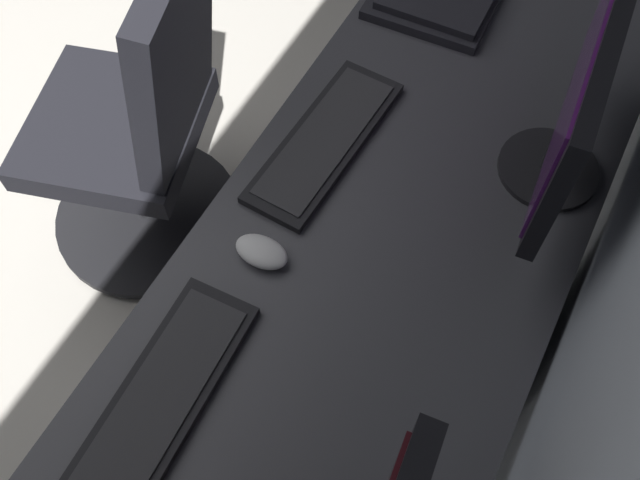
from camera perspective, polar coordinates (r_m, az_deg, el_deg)
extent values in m
cube|color=#38383D|center=(1.28, 1.99, -6.23)|extent=(2.09, 0.67, 0.03)
cylinder|color=silver|center=(2.18, 7.23, 14.40)|extent=(0.05, 0.05, 0.70)
cylinder|color=silver|center=(2.12, 21.03, 8.56)|extent=(0.05, 0.05, 0.70)
cube|color=#38383D|center=(1.70, 6.07, -5.44)|extent=(0.40, 0.50, 0.69)
cube|color=silver|center=(1.75, -1.48, -1.90)|extent=(0.37, 0.01, 0.61)
cylinder|color=black|center=(1.49, 17.84, 5.46)|extent=(0.20, 0.20, 0.01)
cylinder|color=black|center=(1.45, 18.43, 6.75)|extent=(0.04, 0.04, 0.10)
cube|color=black|center=(1.30, 20.89, 12.00)|extent=(0.57, 0.08, 0.30)
cube|color=#4C1960|center=(1.30, 20.21, 12.35)|extent=(0.53, 0.05, 0.26)
cube|color=black|center=(1.46, 0.38, 7.93)|extent=(0.43, 0.16, 0.02)
cube|color=#2D2D30|center=(1.45, 0.39, 8.20)|extent=(0.38, 0.13, 0.00)
cube|color=black|center=(1.23, -12.56, -12.24)|extent=(0.42, 0.16, 0.02)
cube|color=#2D2D30|center=(1.22, -12.66, -12.08)|extent=(0.38, 0.13, 0.00)
ellipsoid|color=silver|center=(1.31, -4.72, -0.95)|extent=(0.06, 0.10, 0.03)
cube|color=black|center=(1.75, 8.97, 18.20)|extent=(0.22, 0.29, 0.02)
cube|color=black|center=(1.91, -16.15, 8.66)|extent=(0.54, 0.53, 0.07)
cube|color=black|center=(1.63, -11.68, 14.02)|extent=(0.42, 0.24, 0.50)
cylinder|color=black|center=(2.08, -14.70, 4.92)|extent=(0.05, 0.05, 0.37)
cylinder|color=black|center=(2.24, -13.57, 1.94)|extent=(0.56, 0.56, 0.03)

